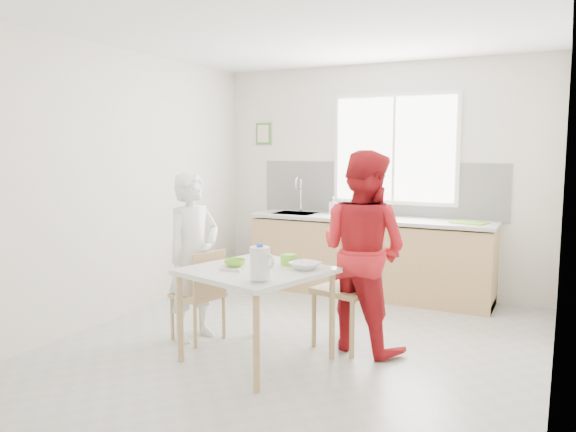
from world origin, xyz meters
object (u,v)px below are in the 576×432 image
Objects in this scene: bowl_green at (235,263)px; milk_jug at (260,262)px; chair_far at (352,281)px; person_red at (363,251)px; person_white at (194,256)px; wine_bottle_b at (368,203)px; chair_left at (202,291)px; bowl_white at (305,266)px; wine_bottle_a at (360,203)px; dining_table at (256,278)px.

milk_jug is at bearing -39.14° from bowl_green.
chair_far is 0.60× the size of person_red.
milk_jug is (-0.43, -1.01, 0.05)m from person_red.
milk_jug is at bearing -103.98° from person_white.
wine_bottle_b is at bearing 120.04° from chair_far.
bowl_white is at bearing 104.20° from chair_left.
chair_far is 3.97× the size of milk_jug.
person_white is at bearing -90.00° from chair_left.
bowl_green is at bearing 51.96° from person_red.
person_red is 6.62× the size of milk_jug.
person_red is (1.33, 0.47, 0.40)m from chair_left.
person_red reaches higher than chair_far.
wine_bottle_b is at bearing -57.06° from person_red.
person_white is 6.49× the size of bowl_white.
person_red is at bearing -72.59° from wine_bottle_b.
chair_far is 3.18× the size of wine_bottle_a.
wine_bottle_a reaches higher than wine_bottle_b.
chair_far is 1.16m from milk_jug.
wine_bottle_a is (0.80, 2.19, 0.33)m from person_white.
chair_far is 1.88m from wine_bottle_b.
dining_table is 0.23m from bowl_green.
person_white is 8.47× the size of bowl_green.
milk_jug is (1.01, -0.57, 0.14)m from person_white.
chair_left is at bearing 158.62° from bowl_green.
milk_jug reaches higher than bowl_white.
chair_far is at bearing -8.96° from person_red.
person_red is at bearing 82.27° from milk_jug.
bowl_green is (0.56, -0.21, 0.03)m from person_white.
dining_table is 1.48× the size of chair_left.
bowl_white is 2.29m from wine_bottle_a.
chair_far is (1.22, 0.52, 0.11)m from chair_left.
wine_bottle_b is (-0.45, 1.75, 0.51)m from chair_far.
person_white reaches higher than bowl_green.
chair_left is 0.55× the size of person_white.
bowl_white is at bearing 24.27° from dining_table.
person_red is at bearing -57.50° from person_white.
person_red reaches higher than wine_bottle_b.
chair_left is 2.57× the size of wine_bottle_a.
dining_table is 0.81× the size of person_white.
person_white is (-1.33, -0.49, 0.19)m from chair_far.
person_red is 1.88m from wine_bottle_a.
person_red is (1.44, 0.44, 0.10)m from person_white.
chair_far reaches higher than bowl_green.
dining_table is at bearing -90.00° from person_white.
person_white is 4.71× the size of wine_bottle_a.
dining_table is at bearing -90.83° from wine_bottle_a.
dining_table is 2.44m from wine_bottle_a.
chair_left is 2.74× the size of wine_bottle_b.
wine_bottle_a is at bearing -4.59° from person_white.
chair_left is 4.62× the size of bowl_green.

